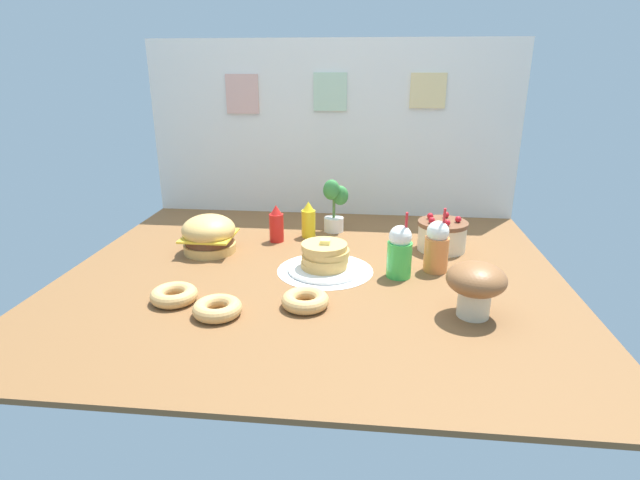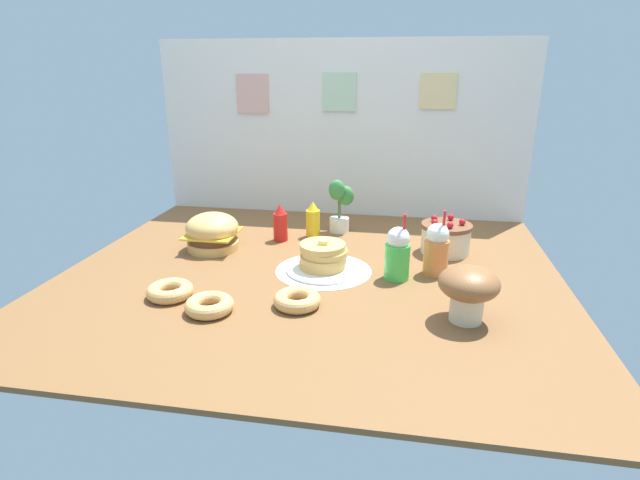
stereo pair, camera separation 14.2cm
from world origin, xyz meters
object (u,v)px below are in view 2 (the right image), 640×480
ketchup_bottle (280,224)px  cream_soda_cup (397,254)px  mustard_bottle (313,220)px  donut_pink_glaze (170,290)px  potted_plant (340,204)px  burger (212,232)px  orange_float_cup (437,249)px  donut_chocolate (209,305)px  donut_vanilla (297,299)px  pancake_stack (323,259)px  mushroom_stool (468,288)px  layer_cake (446,238)px

ketchup_bottle → cream_soda_cup: bearing=-33.2°
mustard_bottle → donut_pink_glaze: mustard_bottle is taller
potted_plant → donut_pink_glaze: bearing=-120.1°
burger → cream_soda_cup: (0.90, -0.21, 0.03)m
orange_float_cup → donut_pink_glaze: orange_float_cup is taller
donut_pink_glaze → donut_chocolate: (0.20, -0.09, 0.00)m
orange_float_cup → donut_vanilla: size_ratio=1.61×
burger → donut_vanilla: burger is taller
mustard_bottle → orange_float_cup: orange_float_cup is taller
donut_pink_glaze → donut_vanilla: size_ratio=1.00×
pancake_stack → mushroom_stool: 0.68m
ketchup_bottle → potted_plant: 0.35m
layer_cake → cream_soda_cup: cream_soda_cup is taller
layer_cake → donut_vanilla: layer_cake is taller
burger → layer_cake: burger is taller
ketchup_bottle → potted_plant: size_ratio=0.66×
donut_pink_glaze → mustard_bottle: bearing=63.3°
orange_float_cup → mushroom_stool: bearing=-77.9°
pancake_stack → mustard_bottle: size_ratio=1.70×
mustard_bottle → ketchup_bottle: bearing=-150.7°
pancake_stack → mustard_bottle: (-0.13, 0.45, 0.03)m
ketchup_bottle → potted_plant: potted_plant is taller
pancake_stack → mushroom_stool: size_ratio=1.55×
donut_chocolate → mushroom_stool: (0.92, 0.10, 0.10)m
orange_float_cup → donut_chocolate: (-0.83, -0.51, -0.08)m
donut_chocolate → potted_plant: 1.09m
cream_soda_cup → donut_vanilla: cream_soda_cup is taller
cream_soda_cup → potted_plant: bearing=118.8°
burger → layer_cake: size_ratio=1.06×
layer_cake → mushroom_stool: bearing=-87.4°
orange_float_cup → mushroom_stool: (0.09, -0.42, 0.01)m
burger → donut_chocolate: size_ratio=1.43×
burger → layer_cake: (1.12, 0.15, -0.01)m
mustard_bottle → donut_pink_glaze: 0.92m
pancake_stack → potted_plant: bearing=90.6°
pancake_stack → donut_vanilla: bearing=-96.2°
mustard_bottle → donut_pink_glaze: size_ratio=1.08×
donut_chocolate → potted_plant: size_ratio=0.61×
donut_pink_glaze → potted_plant: (0.54, 0.93, 0.13)m
burger → mustard_bottle: bearing=31.4°
burger → donut_chocolate: 0.68m
burger → donut_pink_glaze: (0.04, -0.55, -0.06)m
mustard_bottle → donut_chocolate: size_ratio=1.08×
pancake_stack → layer_cake: 0.63m
ketchup_bottle → orange_float_cup: size_ratio=0.67×
pancake_stack → layer_cake: bearing=31.3°
burger → potted_plant: (0.57, 0.38, 0.07)m
burger → potted_plant: 0.69m
burger → mushroom_stool: mushroom_stool is taller
donut_chocolate → layer_cake: bearing=41.6°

